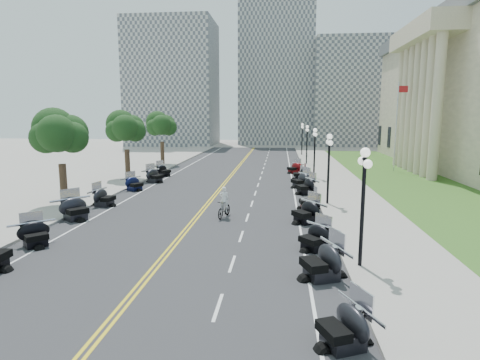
{
  "coord_description": "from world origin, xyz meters",
  "views": [
    {
      "loc": [
        5.2,
        -24.46,
        6.38
      ],
      "look_at": [
        2.49,
        2.42,
        2.0
      ],
      "focal_mm": 30.0,
      "sensor_mm": 36.0,
      "label": 1
    }
  ],
  "objects_px": {
    "motorcycle_n_3": "(322,260)",
    "cyclist_rider": "(224,187)",
    "flagpole": "(396,128)",
    "bicycle": "(224,209)"
  },
  "relations": [
    {
      "from": "flagpole",
      "to": "bicycle",
      "type": "xyz_separation_m",
      "value": [
        -16.26,
        -22.16,
        -4.44
      ]
    },
    {
      "from": "flagpole",
      "to": "bicycle",
      "type": "distance_m",
      "value": 27.84
    },
    {
      "from": "bicycle",
      "to": "motorcycle_n_3",
      "type": "bearing_deg",
      "value": -45.56
    },
    {
      "from": "motorcycle_n_3",
      "to": "cyclist_rider",
      "type": "relative_size",
      "value": 1.35
    },
    {
      "from": "bicycle",
      "to": "cyclist_rider",
      "type": "distance_m",
      "value": 1.38
    },
    {
      "from": "cyclist_rider",
      "to": "bicycle",
      "type": "bearing_deg",
      "value": -90.0
    },
    {
      "from": "cyclist_rider",
      "to": "motorcycle_n_3",
      "type": "bearing_deg",
      "value": 119.6
    },
    {
      "from": "flagpole",
      "to": "cyclist_rider",
      "type": "xyz_separation_m",
      "value": [
        -16.26,
        -22.16,
        -3.05
      ]
    },
    {
      "from": "flagpole",
      "to": "bicycle",
      "type": "relative_size",
      "value": 5.33
    },
    {
      "from": "bicycle",
      "to": "cyclist_rider",
      "type": "height_order",
      "value": "cyclist_rider"
    }
  ]
}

